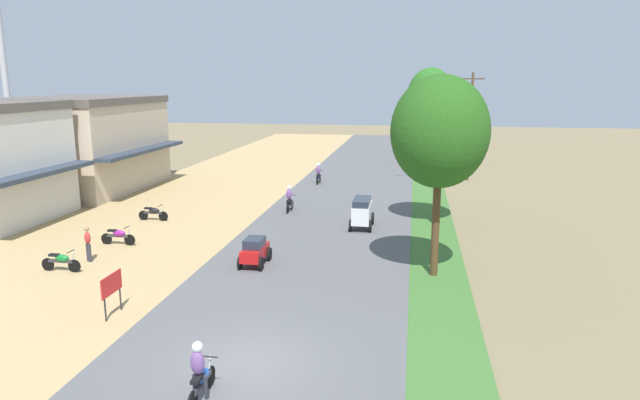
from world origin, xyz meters
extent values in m
plane|color=#7A6B4C|center=(0.00, 0.00, 0.00)|extent=(180.00, 180.00, 0.00)
cube|color=#565659|center=(0.00, 0.00, 0.04)|extent=(9.00, 140.00, 0.08)
cube|color=#3D6B2D|center=(5.70, 0.00, 0.03)|extent=(2.40, 140.00, 0.06)
cube|color=#2D3847|center=(-15.70, 12.99, 3.08)|extent=(1.20, 8.92, 0.25)
cube|color=#C6B299|center=(-20.00, 23.76, 3.20)|extent=(8.84, 11.32, 6.40)
cube|color=#2D3847|center=(-14.98, 23.76, 3.08)|extent=(1.20, 11.32, 0.25)
cube|color=#59514C|center=(-20.00, 23.76, 6.65)|extent=(9.04, 11.52, 0.50)
cylinder|color=black|center=(-9.58, 6.36, 0.34)|extent=(0.56, 0.06, 0.56)
cylinder|color=black|center=(-10.82, 6.36, 0.34)|extent=(0.56, 0.06, 0.56)
cube|color=#333338|center=(-10.20, 6.36, 0.52)|extent=(1.12, 0.12, 0.12)
ellipsoid|color=#14722D|center=(-10.12, 6.36, 0.66)|extent=(0.64, 0.28, 0.32)
cube|color=black|center=(-10.48, 6.36, 0.78)|extent=(0.44, 0.20, 0.10)
cylinder|color=#A5A8AD|center=(-9.64, 6.36, 0.61)|extent=(0.26, 0.05, 0.68)
cylinder|color=black|center=(-9.70, 6.36, 0.98)|extent=(0.04, 0.54, 0.04)
cylinder|color=black|center=(-9.22, 10.44, 0.34)|extent=(0.56, 0.06, 0.56)
cylinder|color=black|center=(-10.46, 10.44, 0.34)|extent=(0.56, 0.06, 0.56)
cube|color=#333338|center=(-9.84, 10.44, 0.52)|extent=(1.12, 0.12, 0.12)
ellipsoid|color=#8C1E8C|center=(-9.76, 10.44, 0.66)|extent=(0.64, 0.28, 0.32)
cube|color=black|center=(-10.12, 10.44, 0.78)|extent=(0.44, 0.20, 0.10)
cylinder|color=#A5A8AD|center=(-9.28, 10.44, 0.61)|extent=(0.26, 0.05, 0.68)
cylinder|color=black|center=(-9.34, 10.44, 0.98)|extent=(0.04, 0.54, 0.04)
cylinder|color=black|center=(-9.75, 15.38, 0.34)|extent=(0.56, 0.06, 0.56)
cylinder|color=black|center=(-10.99, 15.38, 0.34)|extent=(0.56, 0.06, 0.56)
cube|color=#333338|center=(-10.37, 15.38, 0.52)|extent=(1.12, 0.12, 0.12)
ellipsoid|color=black|center=(-10.29, 15.38, 0.66)|extent=(0.64, 0.28, 0.32)
cube|color=black|center=(-10.65, 15.38, 0.78)|extent=(0.44, 0.20, 0.10)
cylinder|color=#A5A8AD|center=(-9.81, 15.38, 0.61)|extent=(0.26, 0.05, 0.68)
cylinder|color=black|center=(-9.87, 15.38, 0.98)|extent=(0.04, 0.54, 0.04)
cylinder|color=#262628|center=(-5.60, 1.99, 0.46)|extent=(0.06, 0.06, 0.80)
cylinder|color=#262628|center=(-5.60, 2.99, 0.46)|extent=(0.06, 0.06, 0.80)
cube|color=red|center=(-5.60, 2.49, 1.21)|extent=(0.04, 1.30, 0.70)
cylinder|color=#33333D|center=(-9.86, 7.85, 0.47)|extent=(0.14, 0.14, 0.82)
cylinder|color=#33333D|center=(-9.71, 7.76, 0.47)|extent=(0.14, 0.14, 0.82)
ellipsoid|color=#BF3333|center=(-9.79, 7.81, 1.16)|extent=(0.43, 0.40, 0.56)
sphere|color=#9E7556|center=(-9.79, 7.81, 1.57)|extent=(0.22, 0.22, 0.22)
cylinder|color=#4C351E|center=(5.50, 8.59, 2.44)|extent=(0.32, 0.32, 4.76)
ellipsoid|color=#235417|center=(5.50, 8.59, 6.06)|extent=(3.94, 3.94, 4.54)
cylinder|color=#4C351E|center=(5.91, 17.42, 2.27)|extent=(0.41, 0.41, 4.42)
ellipsoid|color=#1E501C|center=(5.91, 17.42, 5.68)|extent=(3.88, 3.88, 4.35)
cylinder|color=#4C351E|center=(5.92, 41.03, 2.62)|extent=(0.33, 0.33, 5.12)
ellipsoid|color=#27611E|center=(5.92, 41.03, 6.64)|extent=(4.41, 4.41, 5.33)
cylinder|color=gray|center=(5.80, 29.30, 3.77)|extent=(0.16, 0.16, 7.43)
cylinder|color=gray|center=(5.10, 29.30, 7.34)|extent=(1.40, 0.08, 0.08)
ellipsoid|color=silver|center=(4.40, 29.30, 7.27)|extent=(0.36, 0.20, 0.14)
cylinder|color=gray|center=(6.50, 29.30, 7.34)|extent=(1.40, 0.08, 0.08)
ellipsoid|color=silver|center=(7.20, 29.30, 7.27)|extent=(0.36, 0.20, 0.14)
cylinder|color=gray|center=(5.80, 52.63, 3.79)|extent=(0.16, 0.16, 7.47)
cylinder|color=gray|center=(5.10, 52.63, 7.38)|extent=(1.40, 0.08, 0.08)
ellipsoid|color=silver|center=(4.40, 52.63, 7.31)|extent=(0.36, 0.20, 0.14)
cylinder|color=gray|center=(6.50, 52.63, 7.38)|extent=(1.40, 0.08, 0.08)
ellipsoid|color=silver|center=(7.20, 52.63, 7.31)|extent=(0.36, 0.20, 0.14)
cylinder|color=brown|center=(8.97, 32.65, 4.36)|extent=(0.20, 0.20, 8.71)
cube|color=#473323|center=(8.97, 32.65, 8.21)|extent=(1.80, 0.10, 0.10)
cube|color=red|center=(-2.25, 8.54, 0.66)|extent=(0.84, 1.95, 0.50)
cube|color=#232B38|center=(-2.25, 8.49, 1.11)|extent=(0.77, 1.10, 0.40)
cylinder|color=black|center=(-2.72, 9.24, 0.38)|extent=(0.10, 0.60, 0.60)
cylinder|color=black|center=(-1.78, 9.24, 0.38)|extent=(0.10, 0.60, 0.60)
cylinder|color=black|center=(-2.72, 7.83, 0.38)|extent=(0.10, 0.60, 0.60)
cylinder|color=black|center=(-1.78, 7.83, 0.38)|extent=(0.10, 0.60, 0.60)
cube|color=silver|center=(1.81, 15.70, 0.93)|extent=(0.95, 2.40, 0.95)
cube|color=#232B38|center=(1.81, 15.60, 1.58)|extent=(0.87, 2.00, 0.35)
cylinder|color=black|center=(2.34, 14.83, 0.42)|extent=(0.12, 0.68, 0.68)
cylinder|color=black|center=(1.27, 14.83, 0.42)|extent=(0.12, 0.68, 0.68)
cylinder|color=black|center=(2.34, 16.56, 0.42)|extent=(0.12, 0.68, 0.68)
cylinder|color=black|center=(1.27, 16.56, 0.42)|extent=(0.12, 0.68, 0.68)
cylinder|color=black|center=(-0.62, -1.37, 0.36)|extent=(0.06, 0.56, 0.56)
cube|color=#333338|center=(-0.62, -1.99, 0.54)|extent=(0.12, 1.12, 0.12)
ellipsoid|color=#1E4CA5|center=(-0.62, -1.91, 0.68)|extent=(0.28, 0.64, 0.32)
cube|color=black|center=(-0.62, -2.27, 0.80)|extent=(0.20, 0.44, 0.10)
cylinder|color=#A5A8AD|center=(-0.62, -1.43, 0.63)|extent=(0.05, 0.26, 0.68)
cylinder|color=black|center=(-0.62, -1.49, 1.00)|extent=(0.54, 0.04, 0.04)
ellipsoid|color=#724C8C|center=(-0.62, -2.19, 1.20)|extent=(0.36, 0.28, 0.64)
sphere|color=white|center=(-0.62, -2.15, 1.60)|extent=(0.28, 0.28, 0.28)
cylinder|color=#2D2D38|center=(-0.76, -2.09, 0.56)|extent=(0.12, 0.12, 0.48)
cylinder|color=#2D2D38|center=(-0.48, -2.09, 0.56)|extent=(0.12, 0.12, 0.48)
cylinder|color=black|center=(-3.00, 19.58, 0.36)|extent=(0.06, 0.56, 0.56)
cylinder|color=black|center=(-3.00, 18.34, 0.36)|extent=(0.06, 0.56, 0.56)
cube|color=#333338|center=(-3.00, 18.96, 0.54)|extent=(0.12, 1.12, 0.12)
ellipsoid|color=black|center=(-3.00, 19.04, 0.68)|extent=(0.28, 0.64, 0.32)
cube|color=black|center=(-3.00, 18.68, 0.80)|extent=(0.20, 0.44, 0.10)
cylinder|color=#A5A8AD|center=(-3.00, 19.52, 0.63)|extent=(0.05, 0.26, 0.68)
cylinder|color=black|center=(-3.00, 19.46, 1.00)|extent=(0.54, 0.04, 0.04)
ellipsoid|color=#724C8C|center=(-3.00, 18.76, 1.20)|extent=(0.36, 0.28, 0.64)
sphere|color=white|center=(-3.00, 18.80, 1.60)|extent=(0.28, 0.28, 0.28)
cylinder|color=#2D2D38|center=(-3.14, 18.86, 0.56)|extent=(0.12, 0.12, 0.48)
cylinder|color=#2D2D38|center=(-2.86, 18.86, 0.56)|extent=(0.12, 0.12, 0.48)
cylinder|color=black|center=(-2.85, 29.44, 0.36)|extent=(0.06, 0.56, 0.56)
cylinder|color=black|center=(-2.85, 28.20, 0.36)|extent=(0.06, 0.56, 0.56)
cube|color=#333338|center=(-2.85, 28.82, 0.54)|extent=(0.12, 1.12, 0.12)
ellipsoid|color=#1E4CA5|center=(-2.85, 28.90, 0.68)|extent=(0.28, 0.64, 0.32)
cube|color=black|center=(-2.85, 28.54, 0.80)|extent=(0.20, 0.44, 0.10)
cylinder|color=#A5A8AD|center=(-2.85, 29.38, 0.63)|extent=(0.05, 0.26, 0.68)
cylinder|color=black|center=(-2.85, 29.32, 1.00)|extent=(0.54, 0.04, 0.04)
ellipsoid|color=#724C8C|center=(-2.85, 28.62, 1.20)|extent=(0.36, 0.28, 0.64)
sphere|color=white|center=(-2.85, 28.66, 1.60)|extent=(0.28, 0.28, 0.28)
cylinder|color=#2D2D38|center=(-2.99, 28.72, 0.56)|extent=(0.12, 0.12, 0.48)
cylinder|color=#2D2D38|center=(-2.71, 28.72, 0.56)|extent=(0.12, 0.12, 0.48)
camera|label=1|loc=(4.49, -14.21, 8.04)|focal=31.34mm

